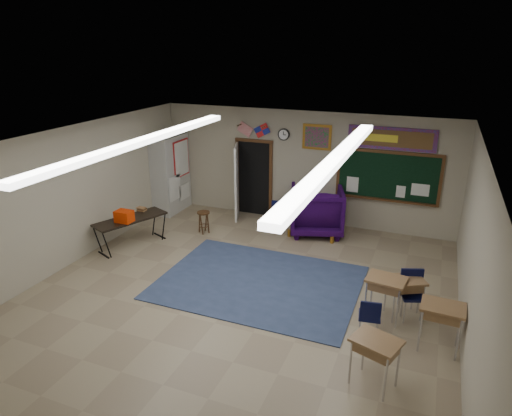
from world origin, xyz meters
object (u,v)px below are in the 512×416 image
at_px(wooden_stool, 204,222).
at_px(wingback_armchair, 317,210).
at_px(folding_table, 131,231).
at_px(student_desk_front_left, 385,296).
at_px(student_desk_front_right, 404,295).

bearing_deg(wooden_stool, wingback_armchair, 22.62).
bearing_deg(wingback_armchair, folding_table, 14.76).
bearing_deg(folding_table, student_desk_front_left, 14.39).
relative_size(wingback_armchair, student_desk_front_right, 1.72).
distance_m(wingback_armchair, student_desk_front_right, 4.00).
relative_size(folding_table, wooden_stool, 3.18).
distance_m(student_desk_front_left, student_desk_front_right, 0.37).
bearing_deg(folding_table, wingback_armchair, 55.09).
bearing_deg(student_desk_front_left, student_desk_front_right, 38.07).
distance_m(student_desk_front_left, folding_table, 6.08).
xyz_separation_m(wingback_armchair, student_desk_front_left, (2.12, -3.35, -0.16)).
height_order(folding_table, wooden_stool, folding_table).
bearing_deg(student_desk_front_right, folding_table, 145.35).
bearing_deg(student_desk_front_right, wingback_armchair, 99.19).
xyz_separation_m(student_desk_front_left, folding_table, (-6.02, 0.87, -0.05)).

